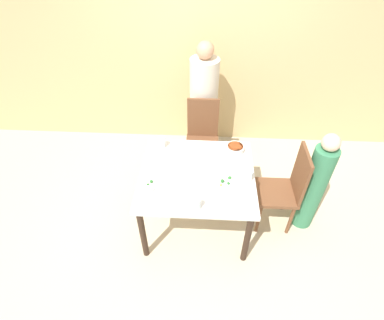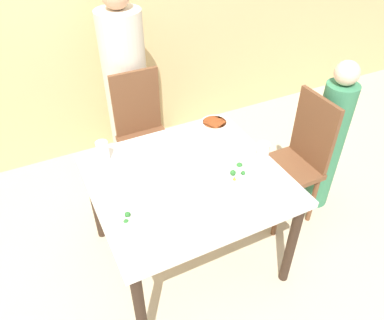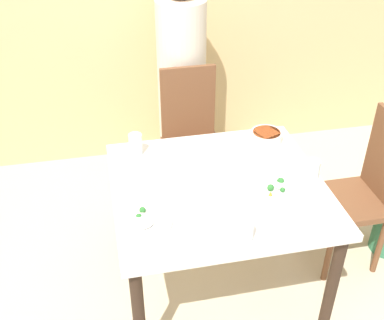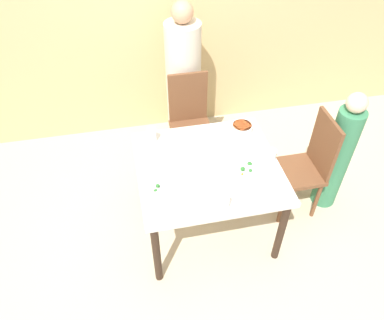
{
  "view_description": "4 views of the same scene",
  "coord_description": "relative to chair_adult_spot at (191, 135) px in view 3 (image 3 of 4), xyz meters",
  "views": [
    {
      "loc": [
        0.06,
        -2.07,
        2.78
      ],
      "look_at": [
        -0.05,
        0.08,
        0.84
      ],
      "focal_mm": 28.0,
      "sensor_mm": 36.0,
      "label": 1
    },
    {
      "loc": [
        -0.71,
        -1.5,
        2.19
      ],
      "look_at": [
        0.06,
        0.05,
        0.8
      ],
      "focal_mm": 35.0,
      "sensor_mm": 36.0,
      "label": 2
    },
    {
      "loc": [
        -0.55,
        -1.95,
        2.25
      ],
      "look_at": [
        -0.14,
        0.01,
        0.91
      ],
      "focal_mm": 45.0,
      "sensor_mm": 36.0,
      "label": 3
    },
    {
      "loc": [
        -0.55,
        -2.02,
        2.79
      ],
      "look_at": [
        -0.12,
        0.06,
        0.76
      ],
      "focal_mm": 35.0,
      "sensor_mm": 36.0,
      "label": 4
    }
  ],
  "objects": [
    {
      "name": "ground_plane",
      "position": [
        -0.03,
        -0.86,
        -0.53
      ],
      "size": [
        10.0,
        10.0,
        0.0
      ],
      "primitive_type": "plane",
      "color": "beige"
    },
    {
      "name": "dining_table",
      "position": [
        -0.03,
        -0.86,
        0.12
      ],
      "size": [
        1.11,
        1.03,
        0.74
      ],
      "color": "silver",
      "rests_on": "ground_plane"
    },
    {
      "name": "chair_adult_spot",
      "position": [
        0.0,
        0.0,
        0.0
      ],
      "size": [
        0.4,
        0.4,
        0.99
      ],
      "color": "brown",
      "rests_on": "ground_plane"
    },
    {
      "name": "chair_child_spot",
      "position": [
        0.87,
        -0.81,
        0.0
      ],
      "size": [
        0.4,
        0.4,
        0.99
      ],
      "rotation": [
        0.0,
        0.0,
        -1.57
      ],
      "color": "brown",
      "rests_on": "ground_plane"
    },
    {
      "name": "person_adult",
      "position": [
        0.0,
        0.34,
        0.19
      ],
      "size": [
        0.35,
        0.35,
        1.57
      ],
      "color": "beige",
      "rests_on": "ground_plane"
    },
    {
      "name": "bowl_curry",
      "position": [
        0.35,
        -0.5,
        0.25
      ],
      "size": [
        0.19,
        0.19,
        0.07
      ],
      "color": "silver",
      "rests_on": "dining_table"
    },
    {
      "name": "plate_rice_adult",
      "position": [
        -0.45,
        -1.09,
        0.22
      ],
      "size": [
        0.25,
        0.25,
        0.05
      ],
      "color": "white",
      "rests_on": "dining_table"
    },
    {
      "name": "plate_rice_child",
      "position": [
        0.25,
        -0.98,
        0.22
      ],
      "size": [
        0.23,
        0.23,
        0.06
      ],
      "color": "white",
      "rests_on": "dining_table"
    },
    {
      "name": "glass_water_tall",
      "position": [
        -0.02,
        -1.29,
        0.27
      ],
      "size": [
        0.07,
        0.07,
        0.11
      ],
      "color": "silver",
      "rests_on": "dining_table"
    },
    {
      "name": "glass_water_short",
      "position": [
        -0.42,
        -0.48,
        0.28
      ],
      "size": [
        0.08,
        0.08,
        0.13
      ],
      "color": "silver",
      "rests_on": "dining_table"
    },
    {
      "name": "glass_water_center",
      "position": [
        0.45,
        -0.93,
        0.27
      ],
      "size": [
        0.08,
        0.08,
        0.13
      ],
      "color": "silver",
      "rests_on": "dining_table"
    },
    {
      "name": "napkin_folded",
      "position": [
        0.07,
        -0.49,
        0.21
      ],
      "size": [
        0.14,
        0.14,
        0.01
      ],
      "color": "white",
      "rests_on": "dining_table"
    },
    {
      "name": "fork_steel",
      "position": [
        -0.16,
        -0.97,
        0.21
      ],
      "size": [
        0.18,
        0.07,
        0.01
      ],
      "color": "silver",
      "rests_on": "dining_table"
    }
  ]
}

